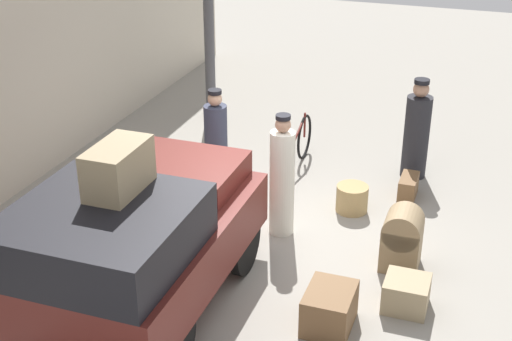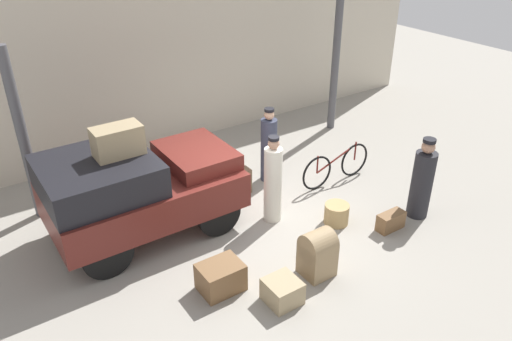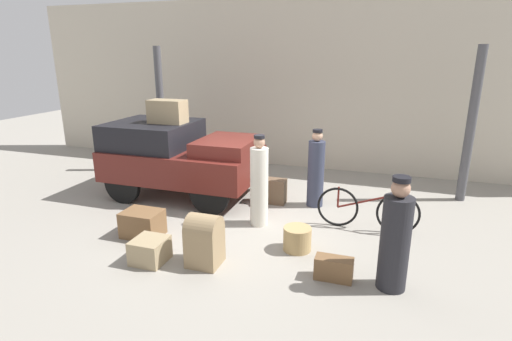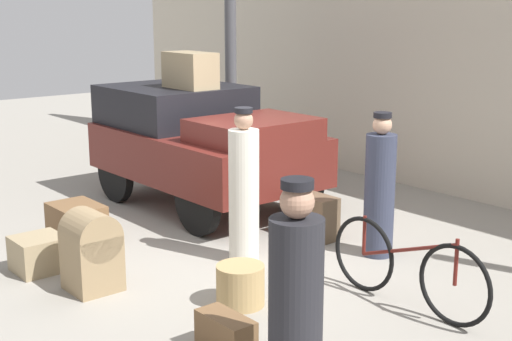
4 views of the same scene
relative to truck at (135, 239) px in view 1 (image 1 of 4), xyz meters
The scene contains 14 objects.
ground_plane 2.24m from the truck, 25.71° to the right, with size 30.00×30.00×0.00m, color gray.
canopy_pillar_right 6.25m from the truck, 15.17° to the left, with size 0.19×0.19×3.27m.
truck is the anchor object (origin of this frame).
bicycle 4.21m from the truck, ahead, with size 1.81×0.04×0.80m.
wicker_basket 3.65m from the truck, 29.66° to the right, with size 0.46×0.46×0.39m.
porter_lifting_near_truck 2.42m from the truck, 24.28° to the right, with size 0.33×0.33×1.71m.
conductor_in_dark_uniform 5.18m from the truck, 28.02° to the right, with size 0.39×0.39×1.60m.
porter_standing_middle 3.04m from the truck, ahead, with size 0.34×0.34×1.63m.
suitcase_small_leather 2.24m from the truck, ahead, with size 0.56×0.31×0.53m.
trunk_wicker_pale 4.59m from the truck, 33.07° to the right, with size 0.54×0.24×0.33m.
trunk_barrel_dark 3.29m from the truck, 54.83° to the right, with size 0.48×0.47×0.81m.
trunk_large_brown 3.13m from the truck, 70.06° to the right, with size 0.49×0.50×0.37m.
suitcase_tan_flat 2.26m from the truck, 78.93° to the right, with size 0.66×0.51×0.46m.
trunk_on_truck_roof 0.97m from the truck, behind, with size 0.79×0.44×0.50m.
Camera 1 is at (-7.71, -2.59, 4.96)m, focal length 50.00 mm.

